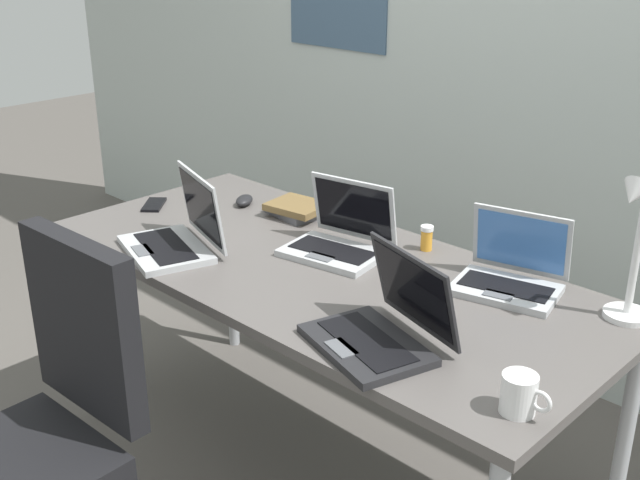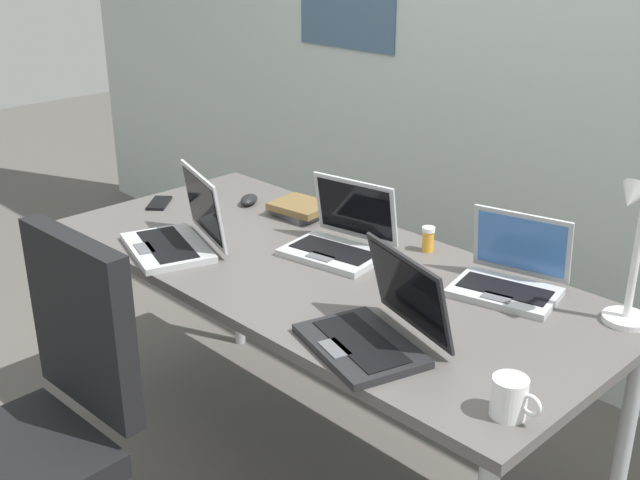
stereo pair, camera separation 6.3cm
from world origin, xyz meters
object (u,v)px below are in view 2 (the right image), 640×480
desk_lamp (631,254)px  book_stack (299,209)px  coffee_mug (510,397)px  laptop_back_left (340,239)px  laptop_center (375,328)px  pill_bottle (428,239)px  office_chair (38,458)px  cell_phone (159,203)px  laptop_near_lamp (178,234)px  computer_mouse (249,200)px  laptop_near_mouse (510,277)px

desk_lamp → book_stack: desk_lamp is taller
coffee_mug → laptop_back_left: bearing=156.6°
desk_lamp → laptop_center: 0.65m
pill_bottle → coffee_mug: 0.87m
desk_lamp → laptop_center: (-0.37, -0.51, -0.15)m
laptop_center → office_chair: size_ratio=0.39×
cell_phone → laptop_near_lamp: bearing=-67.6°
desk_lamp → coffee_mug: (0.02, -0.53, -0.15)m
laptop_center → pill_bottle: bearing=116.6°
laptop_center → computer_mouse: size_ratio=3.90×
pill_bottle → office_chair: size_ratio=0.08×
laptop_back_left → coffee_mug: size_ratio=2.91×
coffee_mug → laptop_near_lamp: bearing=178.7°
desk_lamp → laptop_near_lamp: size_ratio=1.05×
laptop_near_lamp → laptop_center: bearing=-0.7°
laptop_near_lamp → coffee_mug: laptop_near_lamp is taller
cell_phone → coffee_mug: 1.62m
laptop_back_left → computer_mouse: bearing=171.2°
pill_bottle → book_stack: bearing=-172.0°
laptop_center → coffee_mug: 0.39m
laptop_back_left → coffee_mug: (0.84, -0.36, -0.00)m
desk_lamp → office_chair: (-0.98, -1.12, -0.54)m
desk_lamp → laptop_near_mouse: 0.35m
coffee_mug → office_chair: bearing=-149.3°
computer_mouse → pill_bottle: 0.73m
desk_lamp → pill_bottle: size_ratio=5.07×
pill_bottle → coffee_mug: coffee_mug is taller
computer_mouse → book_stack: (0.21, 0.05, 0.01)m
laptop_back_left → pill_bottle: bearing=48.3°
book_stack → office_chair: office_chair is taller
book_stack → pill_bottle: bearing=8.0°
pill_bottle → book_stack: size_ratio=0.36×
laptop_near_mouse → computer_mouse: laptop_near_mouse is taller
office_chair → pill_bottle: bearing=73.9°
pill_bottle → office_chair: office_chair is taller
laptop_center → laptop_back_left: 0.57m
coffee_mug → desk_lamp: bearing=92.1°
laptop_near_mouse → coffee_mug: size_ratio=2.86×
computer_mouse → pill_bottle: size_ratio=1.22×
laptop_back_left → cell_phone: 0.78m
laptop_near_mouse → cell_phone: size_ratio=2.37×
laptop_back_left → cell_phone: bearing=-168.9°
laptop_back_left → laptop_near_lamp: bearing=-138.0°
laptop_back_left → laptop_near_mouse: (0.52, 0.14, -0.00)m
computer_mouse → laptop_back_left: bearing=-40.3°
laptop_center → coffee_mug: bearing=-2.6°
office_chair → laptop_near_lamp: bearing=109.4°
desk_lamp → laptop_back_left: size_ratio=1.22×
coffee_mug → computer_mouse: bearing=162.1°
computer_mouse → cell_phone: computer_mouse is taller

